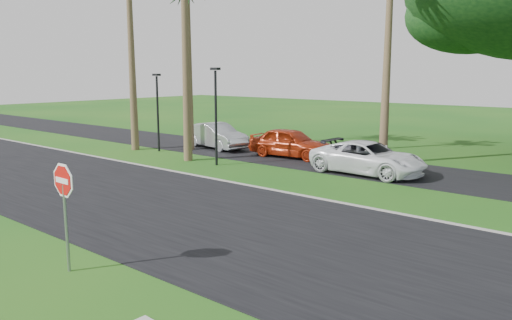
{
  "coord_description": "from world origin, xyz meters",
  "views": [
    {
      "loc": [
        10.56,
        -8.53,
        4.45
      ],
      "look_at": [
        1.05,
        2.97,
        1.8
      ],
      "focal_mm": 35.0,
      "sensor_mm": 36.0,
      "label": 1
    }
  ],
  "objects_px": {
    "car_silver": "(217,136)",
    "stop_sign_near": "(64,195)",
    "car_minivan": "(368,158)",
    "car_red": "(291,143)",
    "car_dark": "(371,157)"
  },
  "relations": [
    {
      "from": "car_silver",
      "to": "car_red",
      "type": "xyz_separation_m",
      "value": [
        5.12,
        0.26,
        0.03
      ]
    },
    {
      "from": "car_dark",
      "to": "car_minivan",
      "type": "relative_size",
      "value": 0.89
    },
    {
      "from": "car_minivan",
      "to": "car_red",
      "type": "bearing_deg",
      "value": 76.12
    },
    {
      "from": "car_dark",
      "to": "car_minivan",
      "type": "distance_m",
      "value": 0.83
    },
    {
      "from": "car_red",
      "to": "car_dark",
      "type": "xyz_separation_m",
      "value": [
        4.92,
        -0.62,
        -0.11
      ]
    },
    {
      "from": "car_silver",
      "to": "car_minivan",
      "type": "bearing_deg",
      "value": -86.04
    },
    {
      "from": "car_dark",
      "to": "stop_sign_near",
      "type": "bearing_deg",
      "value": -176.81
    },
    {
      "from": "car_silver",
      "to": "stop_sign_near",
      "type": "bearing_deg",
      "value": -136.11
    },
    {
      "from": "stop_sign_near",
      "to": "car_dark",
      "type": "bearing_deg",
      "value": 90.48
    },
    {
      "from": "car_red",
      "to": "car_minivan",
      "type": "bearing_deg",
      "value": -110.31
    },
    {
      "from": "stop_sign_near",
      "to": "car_silver",
      "type": "xyz_separation_m",
      "value": [
        -10.16,
        15.31,
        -1.04
      ]
    },
    {
      "from": "car_minivan",
      "to": "car_dark",
      "type": "bearing_deg",
      "value": 20.15
    },
    {
      "from": "car_red",
      "to": "car_silver",
      "type": "bearing_deg",
      "value": 87.81
    },
    {
      "from": "car_dark",
      "to": "car_minivan",
      "type": "bearing_deg",
      "value": -158.46
    },
    {
      "from": "stop_sign_near",
      "to": "car_red",
      "type": "xyz_separation_m",
      "value": [
        -5.04,
        15.57,
        -1.01
      ]
    }
  ]
}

